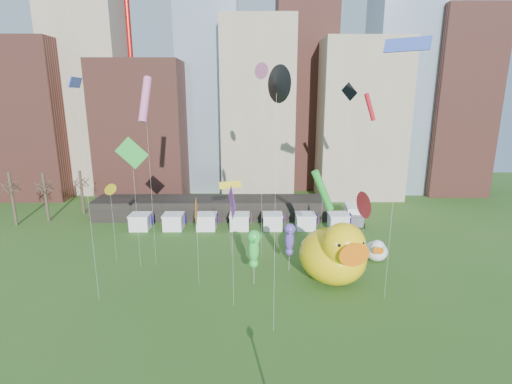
{
  "coord_description": "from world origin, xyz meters",
  "views": [
    {
      "loc": [
        3.06,
        -19.45,
        19.68
      ],
      "look_at": [
        3.3,
        11.21,
        12.0
      ],
      "focal_mm": 27.0,
      "sensor_mm": 36.0,
      "label": 1
    }
  ],
  "objects_px": {
    "seahorse_purple": "(290,237)",
    "big_duck": "(335,253)",
    "box_truck": "(353,214)",
    "small_duck": "(376,250)",
    "seahorse_green": "(254,246)"
  },
  "relations": [
    {
      "from": "big_duck",
      "to": "seahorse_green",
      "type": "relative_size",
      "value": 1.68
    },
    {
      "from": "small_duck",
      "to": "seahorse_purple",
      "type": "height_order",
      "value": "seahorse_purple"
    },
    {
      "from": "seahorse_purple",
      "to": "box_truck",
      "type": "distance_m",
      "value": 21.41
    },
    {
      "from": "big_duck",
      "to": "small_duck",
      "type": "xyz_separation_m",
      "value": [
        6.36,
        5.64,
        -2.04
      ]
    },
    {
      "from": "seahorse_purple",
      "to": "big_duck",
      "type": "bearing_deg",
      "value": -30.88
    },
    {
      "from": "small_duck",
      "to": "seahorse_green",
      "type": "relative_size",
      "value": 0.67
    },
    {
      "from": "seahorse_green",
      "to": "box_truck",
      "type": "distance_m",
      "value": 26.41
    },
    {
      "from": "small_duck",
      "to": "box_truck",
      "type": "height_order",
      "value": "small_duck"
    },
    {
      "from": "seahorse_purple",
      "to": "box_truck",
      "type": "relative_size",
      "value": 0.89
    },
    {
      "from": "big_duck",
      "to": "small_duck",
      "type": "relative_size",
      "value": 2.52
    },
    {
      "from": "seahorse_green",
      "to": "big_duck",
      "type": "bearing_deg",
      "value": -12.33
    },
    {
      "from": "big_duck",
      "to": "box_truck",
      "type": "distance_m",
      "value": 21.92
    },
    {
      "from": "box_truck",
      "to": "small_duck",
      "type": "bearing_deg",
      "value": -87.72
    },
    {
      "from": "big_duck",
      "to": "seahorse_purple",
      "type": "relative_size",
      "value": 1.8
    },
    {
      "from": "seahorse_green",
      "to": "small_duck",
      "type": "bearing_deg",
      "value": 7.34
    }
  ]
}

